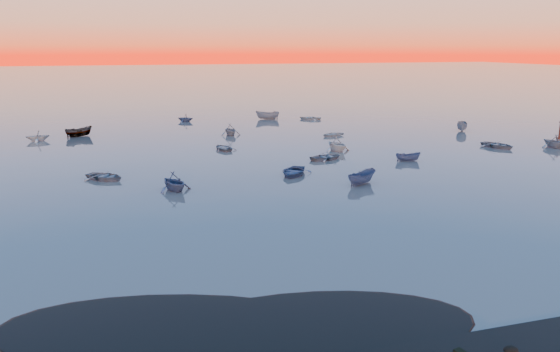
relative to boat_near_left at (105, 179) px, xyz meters
name	(u,v)px	position (x,y,z in m)	size (l,w,h in m)	color
ground	(191,108)	(17.74, 64.75, 0.00)	(600.00, 600.00, 0.00)	#645B53
mud_lobes	(451,313)	(17.74, -36.25, 0.01)	(140.00, 6.00, 0.07)	black
moored_fleet	(235,143)	(17.74, 17.75, 0.00)	(124.00, 58.00, 1.20)	silver
boat_near_left	(105,179)	(0.00, 0.00, 0.00)	(4.34, 1.81, 1.09)	slate
boat_near_center	(361,184)	(24.99, -9.67, 0.00)	(3.97, 1.68, 1.38)	#3A4A6F
boat_near_right	(554,147)	(59.34, 1.51, 0.00)	(3.93, 1.77, 1.38)	slate
channel_marker	(560,131)	(65.61, 7.20, 1.19)	(0.85, 0.85, 3.02)	#46190F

